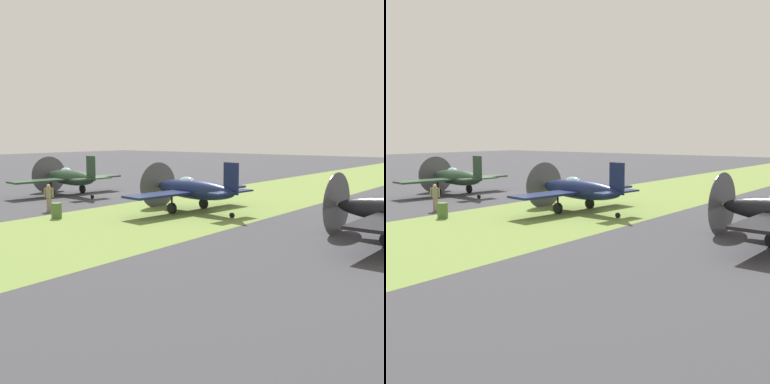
% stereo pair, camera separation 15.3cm
% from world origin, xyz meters
% --- Properties ---
extents(ground_plane, '(160.00, 160.00, 0.00)m').
position_xyz_m(ground_plane, '(0.00, 0.00, 0.00)').
color(ground_plane, '#38383D').
extents(grass_verge, '(120.00, 11.00, 0.01)m').
position_xyz_m(grass_verge, '(0.00, -11.37, 0.00)').
color(grass_verge, olive).
rests_on(grass_verge, ground).
extents(airplane_lead, '(9.56, 7.59, 3.39)m').
position_xyz_m(airplane_lead, '(-1.98, 1.09, 1.42)').
color(airplane_lead, '#233D28').
rests_on(airplane_lead, ground).
extents(airplane_wingman, '(9.53, 7.56, 3.38)m').
position_xyz_m(airplane_wingman, '(-2.52, -11.90, 1.41)').
color(airplane_wingman, '#141E47').
rests_on(airplane_wingman, ground).
extents(ground_crew_chief, '(0.41, 0.54, 1.73)m').
position_xyz_m(ground_crew_chief, '(-8.00, -4.70, 0.91)').
color(ground_crew_chief, '#847A5B').
rests_on(ground_crew_chief, ground).
extents(fuel_drum, '(0.60, 0.60, 0.90)m').
position_xyz_m(fuel_drum, '(-9.26, -7.20, 0.45)').
color(fuel_drum, '#476633').
rests_on(fuel_drum, ground).
extents(runway_marker_cone, '(0.36, 0.36, 0.44)m').
position_xyz_m(runway_marker_cone, '(4.26, -7.05, 0.22)').
color(runway_marker_cone, orange).
rests_on(runway_marker_cone, ground).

